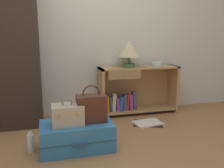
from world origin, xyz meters
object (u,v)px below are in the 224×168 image
(suitcase_large, at_px, (77,136))
(handbag, at_px, (91,108))
(open_book_on_floor, at_px, (148,123))
(table_lamp, at_px, (129,49))
(bowl, at_px, (157,64))
(bottle, at_px, (30,143))
(train_case, at_px, (68,115))
(bookshelf, at_px, (135,90))

(suitcase_large, relative_size, handbag, 1.91)
(handbag, height_order, open_book_on_floor, handbag)
(table_lamp, height_order, suitcase_large, table_lamp)
(table_lamp, distance_m, suitcase_large, 1.52)
(bowl, xyz_separation_m, bottle, (-1.78, -0.90, -0.62))
(open_book_on_floor, bearing_deg, train_case, -155.25)
(table_lamp, distance_m, bottle, 1.82)
(bowl, xyz_separation_m, suitcase_large, (-1.31, -0.96, -0.58))
(train_case, bearing_deg, suitcase_large, 14.06)
(table_lamp, bearing_deg, handbag, -127.35)
(bowl, distance_m, bottle, 2.09)
(train_case, relative_size, open_book_on_floor, 0.69)
(table_lamp, relative_size, train_case, 1.22)
(bookshelf, height_order, suitcase_large, bookshelf)
(table_lamp, height_order, bottle, table_lamp)
(bottle, bearing_deg, open_book_on_floor, 16.18)
(table_lamp, relative_size, bowl, 2.32)
(bookshelf, distance_m, table_lamp, 0.61)
(bowl, height_order, handbag, bowl)
(suitcase_large, bearing_deg, table_lamp, 47.15)
(bookshelf, xyz_separation_m, suitcase_large, (-0.97, -0.96, -0.20))
(open_book_on_floor, bearing_deg, suitcase_large, -154.38)
(bottle, xyz_separation_m, open_book_on_floor, (1.45, 0.42, -0.09))
(table_lamp, distance_m, open_book_on_floor, 1.05)
(table_lamp, height_order, handbag, table_lamp)
(table_lamp, bearing_deg, train_case, -134.92)
(suitcase_large, xyz_separation_m, open_book_on_floor, (0.99, 0.47, -0.13))
(suitcase_large, bearing_deg, bowl, 36.07)
(table_lamp, bearing_deg, bottle, -146.31)
(bottle, bearing_deg, table_lamp, 33.69)
(bookshelf, height_order, bottle, bookshelf)
(bowl, distance_m, train_case, 1.74)
(suitcase_large, bearing_deg, train_case, -165.94)
(train_case, height_order, bottle, train_case)
(handbag, xyz_separation_m, open_book_on_floor, (0.83, 0.47, -0.41))
(handbag, bearing_deg, suitcase_large, -179.67)
(train_case, xyz_separation_m, handbag, (0.24, 0.02, 0.04))
(bookshelf, bearing_deg, bottle, -147.76)
(suitcase_large, bearing_deg, bookshelf, 44.55)
(bookshelf, bearing_deg, train_case, -137.27)
(suitcase_large, height_order, train_case, train_case)
(bookshelf, bearing_deg, table_lamp, -172.51)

